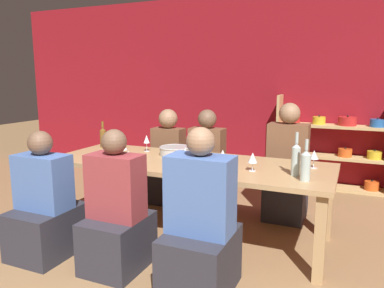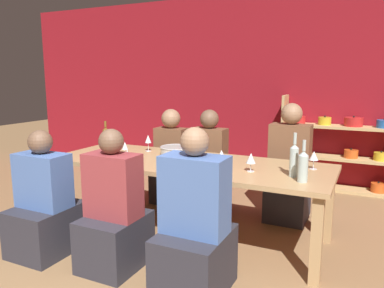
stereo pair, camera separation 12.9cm
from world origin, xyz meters
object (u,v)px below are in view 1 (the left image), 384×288
Objects in this scene: wine_bottle_dark at (306,165)px; person_far_c at (207,172)px; dining_table at (188,169)px; person_near_c at (200,235)px; wine_glass_empty_d at (253,158)px; person_near_b at (117,220)px; cell_phone at (215,175)px; wine_glass_white_a at (128,156)px; person_near_a at (45,212)px; person_far_a at (287,176)px; wine_glass_empty_f at (223,155)px; wine_glass_red_a at (147,140)px; wine_bottle_amber at (103,137)px; shelf_unit at (329,150)px; mixing_bowl at (175,151)px; wine_glass_empty_e at (191,152)px; wine_glass_empty_b at (314,155)px; wine_bottle_green at (296,159)px; person_far_b at (169,167)px; wine_glass_empty_a at (124,147)px; wine_glass_empty_c at (185,152)px.

wine_bottle_dark is 1.65m from person_far_c.
person_far_c reaches higher than dining_table.
person_far_c is (-0.60, 1.65, -0.00)m from person_near_c.
person_near_b is (-0.89, -0.71, -0.43)m from wine_glass_empty_d.
cell_phone reaches higher than dining_table.
person_near_a is (-0.55, -0.45, -0.45)m from wine_glass_white_a.
cell_phone is 0.13× the size of person_far_a.
dining_table is at bearing 46.27° from person_far_a.
cell_phone is at bearing 2.61° from wine_glass_white_a.
wine_glass_empty_f reaches higher than dining_table.
wine_glass_empty_d is at bearing 25.69° from person_near_a.
wine_bottle_dark is 1.83× the size of wine_glass_red_a.
wine_bottle_amber is at bearing 101.64° from person_near_a.
shelf_unit reaches higher than wine_glass_white_a.
mixing_bowl is 0.51m from wine_glass_empty_e.
wine_glass_empty_b is (1.12, 0.20, 0.19)m from dining_table.
person_far_c is (-0.76, 0.90, -0.41)m from wine_glass_empty_d.
wine_glass_empty_f is at bearing 175.18° from wine_bottle_green.
cell_phone is (1.01, -0.64, -0.12)m from wine_glass_red_a.
cell_phone is at bearing 33.14° from person_near_b.
wine_glass_empty_b is 1.03× the size of wine_glass_empty_f.
mixing_bowl reaches higher than dining_table.
person_far_c is at bearing 177.47° from person_far_b.
person_near_c reaches higher than wine_glass_empty_e.
person_far_b is 2.01m from person_near_c.
wine_glass_white_a is at bearing -151.97° from wine_glass_empty_e.
person_near_a is (-2.04, -0.63, -0.47)m from wine_bottle_dark.
wine_glass_empty_a is 0.13× the size of person_near_c.
person_far_a is at bearing 44.54° from person_near_a.
wine_glass_empty_e is at bearing -6.74° from wine_glass_empty_a.
wine_glass_empty_e is 1.35m from person_near_a.
person_far_c reaches higher than person_near_a.
wine_glass_white_a is at bearing -51.65° from wine_glass_empty_a.
person_near_a is (-0.94, -0.87, -0.27)m from dining_table.
person_near_a is at bearing -148.33° from wine_glass_empty_f.
person_far_b is at bearing 92.76° from wine_glass_red_a.
wine_glass_empty_c is 0.90× the size of wine_glass_red_a.
wine_glass_empty_f is 1.06m from person_near_b.
wine_glass_red_a is at bearing 92.76° from person_far_b.
shelf_unit is 2.66m from cell_phone.
wine_glass_empty_c is at bearing 144.44° from cell_phone.
dining_table is 9.01× the size of wine_bottle_amber.
wine_glass_empty_b is 0.99× the size of wine_glass_empty_d.
dining_table is (-1.13, -2.17, 0.12)m from shelf_unit.
wine_glass_white_a is 0.60m from person_near_b.
cell_phone is (0.42, -0.39, 0.08)m from dining_table.
mixing_bowl is at bearing 78.35° from person_far_c.
wine_glass_empty_f is at bearing 31.67° from person_near_a.
wine_bottle_green is at bearing 2.82° from wine_glass_empty_e.
person_far_c reaches higher than person_near_b.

